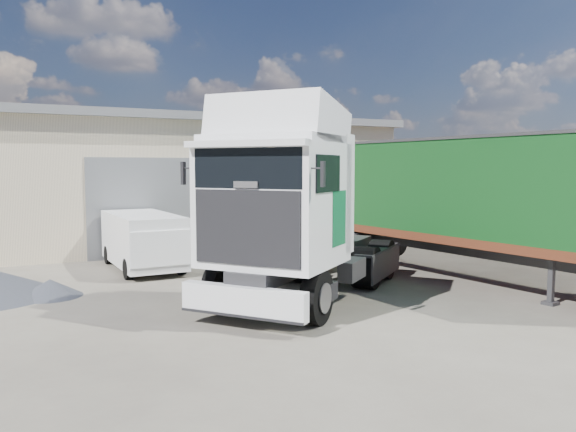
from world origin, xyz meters
name	(u,v)px	position (x,y,z in m)	size (l,w,h in m)	color
ground	(336,316)	(0.00, 0.00, 0.00)	(120.00, 120.00, 0.00)	black
warehouse	(18,181)	(-6.00, 16.00, 2.66)	(30.60, 12.60, 5.42)	beige
brick_boundary_wall	(503,217)	(11.50, 6.00, 1.25)	(0.35, 26.00, 2.50)	maroon
tractor_unit	(292,220)	(-0.41, 1.35, 2.03)	(7.19, 6.51, 4.82)	black
box_trailer	(446,193)	(5.48, 2.69, 2.49)	(4.18, 12.54, 4.09)	#2D2D30
panel_van	(144,241)	(-2.57, 7.49, 0.92)	(1.91, 4.40, 1.77)	black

